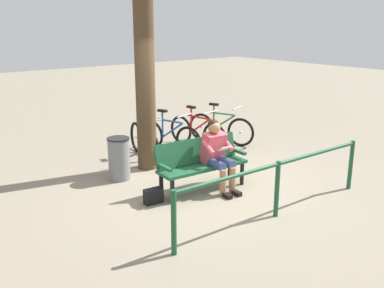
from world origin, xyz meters
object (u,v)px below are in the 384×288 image
person_reading (217,152)px  bicycle_blue (144,141)px  handbag (154,196)px  bicycle_orange (169,137)px  litter_bin (119,159)px  bicycle_purple (221,128)px  tree_trunk (145,63)px  bench (200,161)px  bicycle_red (197,132)px

person_reading → bicycle_blue: size_ratio=0.73×
handbag → bicycle_orange: bearing=-130.9°
person_reading → litter_bin: size_ratio=1.55×
litter_bin → bicycle_purple: (-3.05, -0.65, -0.03)m
person_reading → handbag: 1.31m
handbag → tree_trunk: size_ratio=0.07×
person_reading → bench: bearing=-36.1°
bicycle_red → bicycle_blue: bearing=-102.6°
bicycle_red → bicycle_blue: size_ratio=1.01×
bench → bicycle_blue: bicycle_blue is taller
person_reading → litter_bin: (1.06, -1.46, -0.28)m
handbag → litter_bin: size_ratio=0.39×
bicycle_orange → person_reading: bearing=-31.5°
person_reading → tree_trunk: 2.19m
bench → tree_trunk: size_ratio=0.40×
person_reading → tree_trunk: tree_trunk is taller
handbag → bicycle_purple: (-3.17, -1.95, 0.24)m
bench → person_reading: (-0.21, 0.18, 0.16)m
bicycle_purple → bicycle_blue: size_ratio=0.96×
litter_bin → bicycle_purple: 3.11m
bench → person_reading: bearing=143.9°
person_reading → bicycle_red: (-1.33, -2.17, -0.31)m
tree_trunk → bicycle_purple: bearing=-169.5°
handbag → bicycle_purple: bicycle_purple is taller
person_reading → bicycle_orange: 2.34m
bicycle_purple → bicycle_red: 0.66m
litter_bin → bicycle_orange: 1.84m
bicycle_red → bench: bearing=-46.2°
bicycle_red → litter_bin: bearing=-81.9°
bicycle_orange → litter_bin: bearing=-81.3°
person_reading → bicycle_purple: person_reading is taller
bicycle_purple → bicycle_red: bearing=-116.3°
bicycle_orange → handbag: bearing=-57.1°
tree_trunk → bicycle_red: 2.39m
bicycle_purple → bicycle_orange: size_ratio=0.97×
handbag → bicycle_orange: bicycle_orange is taller
litter_bin → tree_trunk: bearing=-163.3°
tree_trunk → bicycle_blue: size_ratio=2.46×
bench → bicycle_orange: 2.22m
person_reading → litter_bin: bearing=-50.4°
handbag → litter_bin: litter_bin is taller
bench → bicycle_orange: (-0.83, -2.06, -0.15)m
bench → bicycle_blue: (-0.20, -2.09, -0.15)m
tree_trunk → bicycle_blue: bearing=-117.1°
bench → bicycle_red: bicycle_red is taller
tree_trunk → bicycle_orange: 1.99m
bench → tree_trunk: bearing=-82.5°
bench → litter_bin: 1.54m
bench → bicycle_purple: bearing=-135.1°
bicycle_orange → bench: bearing=-38.1°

